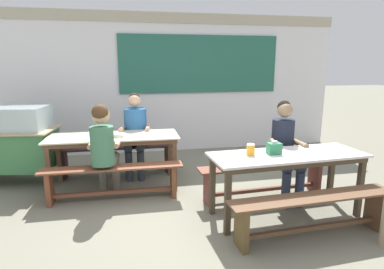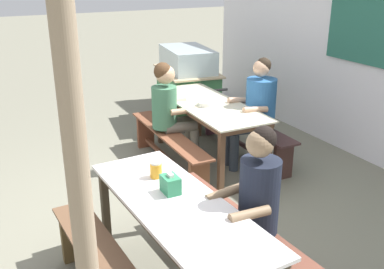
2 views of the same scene
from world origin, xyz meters
TOP-DOWN VIEW (x-y plane):
  - ground_plane at (0.00, 0.00)m, footprint 40.00×40.00m
  - backdrop_wall at (0.03, 2.98)m, footprint 7.14×0.23m
  - dining_table_far at (-0.95, 1.15)m, footprint 1.85×0.75m
  - dining_table_near at (1.04, -0.22)m, footprint 1.83×0.72m
  - bench_far_back at (-0.94, 1.68)m, footprint 1.87×0.32m
  - bench_far_front at (-0.96, 0.62)m, footprint 1.82×0.30m
  - bench_near_back at (1.01, 0.31)m, footprint 1.82×0.37m
  - bench_near_front at (1.07, -0.75)m, footprint 1.81×0.38m
  - food_cart at (-2.44, 1.61)m, footprint 1.60×0.97m
  - person_right_near_table at (1.24, 0.24)m, footprint 0.41×0.57m
  - person_center_facing at (-0.63, 1.61)m, footprint 0.50×0.62m
  - person_left_back_turned at (-1.06, 0.69)m, footprint 0.44×0.55m
  - tissue_box at (0.88, -0.20)m, footprint 0.15×0.11m
  - condiment_jar at (0.59, -0.19)m, footprint 0.09×0.09m
  - soup_bowl at (-0.88, 1.06)m, footprint 0.18×0.18m

SIDE VIEW (x-z plane):
  - ground_plane at x=0.00m, z-range 0.00..0.00m
  - bench_near_front at x=1.07m, z-range 0.07..0.53m
  - bench_far_front at x=-0.96m, z-range 0.07..0.53m
  - bench_near_back at x=1.01m, z-range 0.07..0.53m
  - bench_far_back at x=-0.94m, z-range 0.08..0.54m
  - food_cart at x=-2.44m, z-range 0.08..1.23m
  - dining_table_near at x=1.04m, z-range 0.30..1.06m
  - dining_table_far at x=-0.95m, z-range 0.30..1.06m
  - person_right_near_table at x=1.24m, z-range 0.07..1.38m
  - person_left_back_turned at x=-1.06m, z-range 0.10..1.38m
  - person_center_facing at x=-0.63m, z-range 0.08..1.40m
  - soup_bowl at x=-0.88m, z-range 0.76..0.81m
  - condiment_jar at x=0.59m, z-range 0.76..0.89m
  - tissue_box at x=0.88m, z-range 0.75..0.90m
  - backdrop_wall at x=0.03m, z-range 0.07..2.79m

